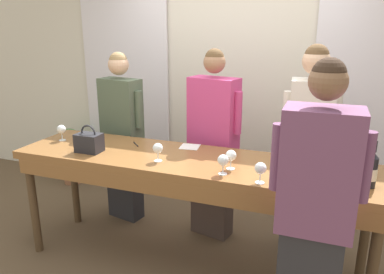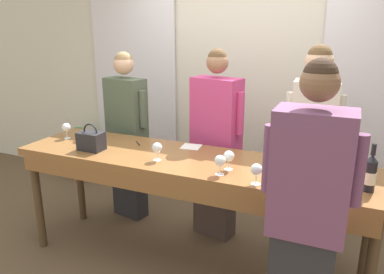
{
  "view_description": "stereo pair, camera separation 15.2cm",
  "coord_description": "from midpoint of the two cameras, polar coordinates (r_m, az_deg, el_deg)",
  "views": [
    {
      "loc": [
        0.98,
        -2.56,
        1.95
      ],
      "look_at": [
        0.0,
        0.07,
        1.11
      ],
      "focal_mm": 35.0,
      "sensor_mm": 36.0,
      "label": 1
    },
    {
      "loc": [
        1.12,
        -2.51,
        1.95
      ],
      "look_at": [
        0.0,
        0.07,
        1.11
      ],
      "focal_mm": 35.0,
      "sensor_mm": 36.0,
      "label": 2
    }
  ],
  "objects": [
    {
      "name": "wine_glass_back_left",
      "position": [
        2.84,
        -6.76,
        -1.81
      ],
      "size": [
        0.08,
        0.08,
        0.14
      ],
      "color": "white",
      "rests_on": "tasting_bar"
    },
    {
      "name": "wine_glass_front_left",
      "position": [
        3.55,
        -20.45,
        1.04
      ],
      "size": [
        0.08,
        0.08,
        0.14
      ],
      "color": "white",
      "rests_on": "tasting_bar"
    },
    {
      "name": "guest_pink_top",
      "position": [
        3.42,
        1.96,
        -1.2
      ],
      "size": [
        0.55,
        0.31,
        1.77
      ],
      "color": "#473833",
      "rests_on": "ground_plane"
    },
    {
      "name": "pen",
      "position": [
        3.28,
        -9.86,
        -1.09
      ],
      "size": [
        0.1,
        0.1,
        0.01
      ],
      "color": "black",
      "rests_on": "tasting_bar"
    },
    {
      "name": "napkin",
      "position": [
        3.18,
        -1.7,
        -1.5
      ],
      "size": [
        0.18,
        0.18,
        0.0
      ],
      "color": "white",
      "rests_on": "tasting_bar"
    },
    {
      "name": "tasting_bar",
      "position": [
        2.93,
        -2.12,
        -5.03
      ],
      "size": [
        2.84,
        0.71,
        0.96
      ],
      "color": "brown",
      "rests_on": "ground_plane"
    },
    {
      "name": "wine_bottle",
      "position": [
        2.59,
        24.16,
        -4.62
      ],
      "size": [
        0.07,
        0.07,
        0.31
      ],
      "color": "black",
      "rests_on": "tasting_bar"
    },
    {
      "name": "host_pouring",
      "position": [
        2.2,
        16.14,
        -12.11
      ],
      "size": [
        0.51,
        0.26,
        1.81
      ],
      "color": "#28282D",
      "rests_on": "ground_plane"
    },
    {
      "name": "wine_glass_front_mid",
      "position": [
        2.51,
        13.52,
        -4.68
      ],
      "size": [
        0.08,
        0.08,
        0.14
      ],
      "color": "white",
      "rests_on": "tasting_bar"
    },
    {
      "name": "handbag",
      "position": [
        3.17,
        -16.75,
        -0.78
      ],
      "size": [
        0.21,
        0.14,
        0.23
      ],
      "color": "#232328",
      "rests_on": "tasting_bar"
    },
    {
      "name": "guest_olive_jacket",
      "position": [
        3.82,
        -11.69,
        0.15
      ],
      "size": [
        0.53,
        0.28,
        1.72
      ],
      "color": "#28282D",
      "rests_on": "ground_plane"
    },
    {
      "name": "curtain_panel_left",
      "position": [
        4.68,
        -11.0,
        8.87
      ],
      "size": [
        1.12,
        0.03,
        2.69
      ],
      "color": "white",
      "rests_on": "ground_plane"
    },
    {
      "name": "wine_glass_center_mid",
      "position": [
        2.46,
        8.66,
        -4.81
      ],
      "size": [
        0.08,
        0.08,
        0.14
      ],
      "color": "white",
      "rests_on": "tasting_bar"
    },
    {
      "name": "potted_plant",
      "position": [
        5.0,
        -18.84,
        -2.22
      ],
      "size": [
        0.36,
        0.36,
        0.72
      ],
      "color": "#935B3D",
      "rests_on": "ground_plane"
    },
    {
      "name": "curtain_panel_right",
      "position": [
        4.02,
        24.75,
        6.41
      ],
      "size": [
        1.12,
        0.03,
        2.69
      ],
      "color": "white",
      "rests_on": "ground_plane"
    },
    {
      "name": "guest_cream_sweater",
      "position": [
        3.26,
        15.98,
        -1.91
      ],
      "size": [
        0.46,
        0.29,
        1.82
      ],
      "color": "#383D51",
      "rests_on": "ground_plane"
    },
    {
      "name": "wine_glass_center_left",
      "position": [
        2.7,
        22.02,
        -3.91
      ],
      "size": [
        0.08,
        0.08,
        0.14
      ],
      "color": "white",
      "rests_on": "tasting_bar"
    },
    {
      "name": "ground_plane",
      "position": [
        3.37,
        -1.81,
        -18.78
      ],
      "size": [
        18.0,
        18.0,
        0.0
      ],
      "primitive_type": "plane",
      "color": "brown"
    },
    {
      "name": "wine_glass_center_right",
      "position": [
        2.58,
        3.08,
        -3.63
      ],
      "size": [
        0.08,
        0.08,
        0.14
      ],
      "color": "white",
      "rests_on": "tasting_bar"
    },
    {
      "name": "wall_back",
      "position": [
        4.19,
        5.79,
        9.0
      ],
      "size": [
        12.0,
        0.06,
        2.8
      ],
      "color": "silver",
      "rests_on": "ground_plane"
    },
    {
      "name": "wine_glass_front_right",
      "position": [
        2.67,
        4.34,
        -2.9
      ],
      "size": [
        0.08,
        0.08,
        0.14
      ],
      "color": "white",
      "rests_on": "tasting_bar"
    }
  ]
}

